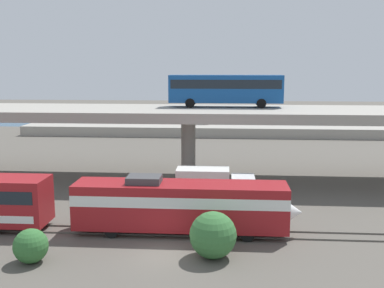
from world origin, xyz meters
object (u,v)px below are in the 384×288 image
service_truck_west (213,184)px  transit_bus_on_overpass (226,88)px  parked_car_3 (111,117)px  train_locomotive (191,204)px  parked_car_1 (197,120)px  parked_car_0 (220,117)px  parked_car_2 (191,117)px

service_truck_west → transit_bus_on_overpass: bearing=84.3°
transit_bus_on_overpass → parked_car_3: bearing=121.9°
train_locomotive → parked_car_1: (-2.67, 49.45, 0.24)m
service_truck_west → parked_car_1: parked_car_1 is taller
train_locomotive → parked_car_0: 54.11m
transit_bus_on_overpass → parked_car_1: 32.67m
transit_bus_on_overpass → parked_car_2: 37.41m
transit_bus_on_overpass → parked_car_3: transit_bus_on_overpass is taller
transit_bus_on_overpass → parked_car_3: size_ratio=2.58×
train_locomotive → parked_car_3: (-18.68, 51.82, 0.25)m
service_truck_west → parked_car_0: (0.06, 46.40, 0.80)m
train_locomotive → parked_car_2: (-4.05, 54.13, 0.24)m
service_truck_west → parked_car_3: parked_car_3 is taller
transit_bus_on_overpass → parked_car_1: (-5.03, 31.48, -7.14)m
parked_car_0 → parked_car_3: bearing=-173.5°
transit_bus_on_overpass → parked_car_1: bearing=99.1°
service_truck_west → parked_car_1: 41.96m
train_locomotive → parked_car_3: bearing=109.8°
train_locomotive → parked_car_3: size_ratio=3.48×
transit_bus_on_overpass → parked_car_1: size_ratio=2.82×
train_locomotive → parked_car_1: train_locomotive is taller
train_locomotive → service_truck_west: size_ratio=2.38×
parked_car_0 → train_locomotive: bearing=-91.5°
parked_car_0 → parked_car_2: same height
service_truck_west → parked_car_1: size_ratio=1.60×
train_locomotive → service_truck_west: train_locomotive is taller
transit_bus_on_overpass → service_truck_west: (-1.02, -10.27, -7.94)m
train_locomotive → service_truck_west: bearing=80.1°
train_locomotive → transit_bus_on_overpass: size_ratio=1.35×
parked_car_2 → service_truck_west: bearing=-83.4°
train_locomotive → transit_bus_on_overpass: (2.36, 17.97, 7.38)m
transit_bus_on_overpass → parked_car_3: 40.49m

